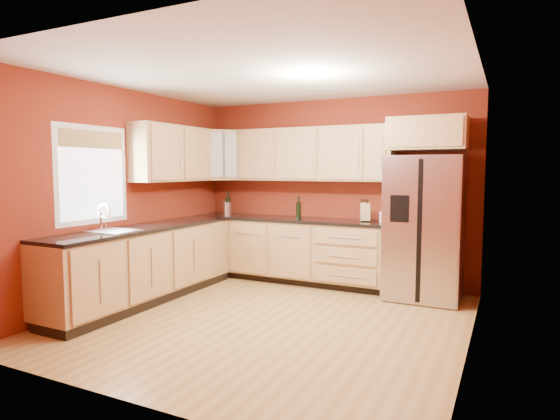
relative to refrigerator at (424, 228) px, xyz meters
The scene contains 23 objects.
floor 2.29m from the refrigerator, 129.72° to the right, with size 4.00×4.00×0.00m, color #A37B3F.
ceiling 2.72m from the refrigerator, 129.72° to the right, with size 4.00×4.00×0.00m, color silver.
wall_back 1.46m from the refrigerator, 164.48° to the left, with size 4.00×0.04×2.60m, color maroon.
wall_front 3.89m from the refrigerator, 110.43° to the right, with size 4.00×0.04×2.60m, color maroon.
wall_left 3.75m from the refrigerator, 154.12° to the right, with size 0.04×4.00×2.60m, color maroon.
wall_right 1.80m from the refrigerator, 68.20° to the right, with size 0.04×4.00×2.60m, color maroon.
base_cabinets_back 1.95m from the refrigerator, behind, with size 2.90×0.60×0.88m, color #A1824E.
base_cabinets_left 3.49m from the refrigerator, 151.95° to the right, with size 0.60×2.80×0.88m, color #A1824E.
countertop_back 1.90m from the refrigerator, behind, with size 2.90×0.62×0.04m, color black.
countertop_left 3.45m from the refrigerator, 151.87° to the right, with size 0.62×2.80×0.04m, color black.
upper_cabinets_back 1.87m from the refrigerator, behind, with size 2.30×0.33×0.75m, color #A1824E.
upper_cabinets_left 3.44m from the refrigerator, 164.22° to the right, with size 0.33×1.35×0.75m, color #A1824E.
corner_upper_cabinet 3.16m from the refrigerator, behind, with size 0.62×0.33×0.75m, color #A1824E.
over_fridge_cabinet 1.16m from the refrigerator, 90.00° to the left, with size 0.92×0.60×0.40m, color #A1824E.
refrigerator is the anchor object (origin of this frame).
window 4.01m from the refrigerator, 147.46° to the right, with size 0.03×0.90×1.00m, color white.
sink_faucet 3.71m from the refrigerator, 145.05° to the right, with size 0.50×0.42×0.30m, color silver, non-canonical shape.
canister_left 2.97m from the refrigerator, behind, with size 0.13×0.13×0.20m, color silver.
canister_right 2.90m from the refrigerator, behind, with size 0.12×0.12×0.19m, color silver.
wine_bottle_a 2.92m from the refrigerator, behind, with size 0.08×0.08×0.36m, color black, non-canonical shape.
wine_bottle_b 1.74m from the refrigerator, behind, with size 0.07×0.07×0.32m, color black, non-canonical shape.
knife_block 0.82m from the refrigerator, behind, with size 0.12×0.11×0.24m, color tan.
soap_dispenser 0.56m from the refrigerator, behind, with size 0.06×0.06×0.18m, color white.
Camera 1 is at (2.29, -4.33, 1.61)m, focal length 30.00 mm.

